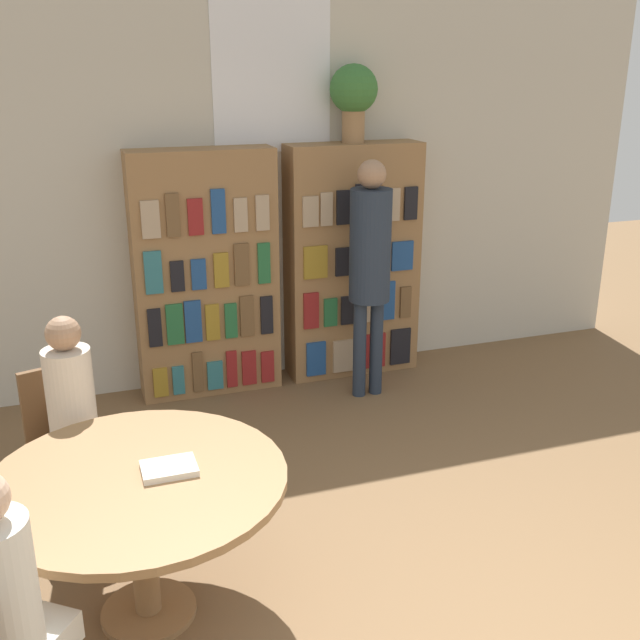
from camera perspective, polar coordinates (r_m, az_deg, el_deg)
name	(u,v)px	position (r m, az deg, el deg)	size (l,w,h in m)	color
wall_back	(273,190)	(5.89, -3.59, 9.87)	(6.40, 0.07, 3.00)	beige
bookshelf_left	(206,275)	(5.70, -8.69, 3.41)	(1.07, 0.34, 1.86)	olive
bookshelf_right	(353,262)	(6.02, 2.49, 4.45)	(1.07, 0.34, 1.86)	olive
flower_vase	(354,94)	(5.83, 2.58, 16.83)	(0.36, 0.36, 0.57)	#997047
reading_table	(139,498)	(3.49, -13.65, -13.02)	(1.32, 1.32, 0.74)	olive
chair_left_side	(68,438)	(4.39, -18.63, -8.50)	(0.50, 0.50, 0.89)	brown
seated_reader_left	(75,417)	(4.14, -18.13, -7.02)	(0.33, 0.39, 1.23)	beige
seated_reader_right	(9,606)	(2.92, -22.60, -19.45)	(0.40, 0.41, 1.23)	beige
librarian_standing	(370,255)	(5.50, 3.83, 4.95)	(0.30, 0.57, 1.80)	#232D3D
open_book_on_table	(169,468)	(3.43, -11.43, -11.02)	(0.24, 0.18, 0.03)	silver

